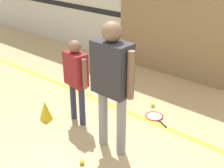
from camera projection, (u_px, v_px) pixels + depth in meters
The scene contains 9 objects.
ground_plane at pixel (118, 160), 3.96m from camera, with size 16.00×16.00×0.00m, color tan.
wall_panel at pixel (170, 26), 6.04m from camera, with size 2.43×0.05×2.01m.
floor_stripe at pixel (161, 126), 4.67m from camera, with size 14.40×0.10×0.01m.
person_instructor at pixel (112, 75), 3.74m from camera, with size 0.65×0.28×1.72m.
person_student_left at pixel (76, 73), 4.46m from camera, with size 0.48×0.26×1.29m.
racket_spare_on_floor at pixel (155, 117), 4.89m from camera, with size 0.51×0.38×0.03m.
tennis_ball_near_instructor at pixel (82, 162), 3.88m from camera, with size 0.07×0.07×0.07m, color #CCE038.
tennis_ball_by_spare_racket at pixel (153, 105), 5.19m from camera, with size 0.07×0.07×0.07m, color #CCE038.
training_cone at pixel (45, 110), 4.79m from camera, with size 0.21×0.21×0.31m.
Camera 1 is at (1.98, -2.47, 2.57)m, focal length 50.00 mm.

